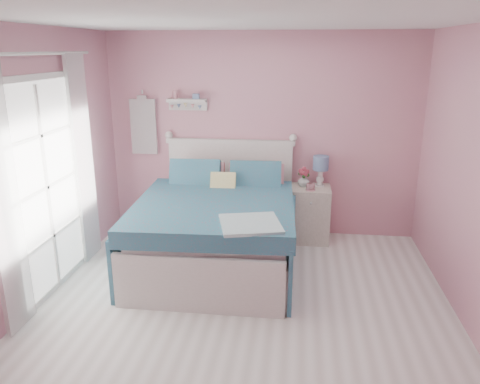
% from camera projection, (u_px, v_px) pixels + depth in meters
% --- Properties ---
extents(floor, '(4.50, 4.50, 0.00)m').
position_uv_depth(floor, '(240.00, 320.00, 4.29)').
color(floor, beige).
rests_on(floor, ground).
extents(room_shell, '(4.50, 4.50, 4.50)m').
position_uv_depth(room_shell, '(240.00, 151.00, 3.82)').
color(room_shell, '#CC8199').
rests_on(room_shell, floor).
extents(bed, '(1.78, 2.20, 1.26)m').
position_uv_depth(bed, '(217.00, 229.00, 5.32)').
color(bed, silver).
rests_on(bed, floor).
extents(nightstand, '(0.49, 0.48, 0.71)m').
position_uv_depth(nightstand, '(310.00, 214.00, 5.99)').
color(nightstand, beige).
rests_on(nightstand, floor).
extents(table_lamp, '(0.20, 0.20, 0.39)m').
position_uv_depth(table_lamp, '(321.00, 165.00, 5.87)').
color(table_lamp, white).
rests_on(table_lamp, nightstand).
extents(vase, '(0.19, 0.19, 0.15)m').
position_uv_depth(vase, '(304.00, 181.00, 5.92)').
color(vase, silver).
rests_on(vase, nightstand).
extents(teacup, '(0.13, 0.13, 0.08)m').
position_uv_depth(teacup, '(311.00, 187.00, 5.77)').
color(teacup, '#C1818C').
rests_on(teacup, nightstand).
extents(roses, '(0.14, 0.11, 0.12)m').
position_uv_depth(roses, '(304.00, 172.00, 5.88)').
color(roses, '#CB455B').
rests_on(roses, vase).
extents(wall_shelf, '(0.50, 0.15, 0.25)m').
position_uv_depth(wall_shelf, '(187.00, 102.00, 5.97)').
color(wall_shelf, silver).
rests_on(wall_shelf, room_shell).
extents(hanging_dress, '(0.34, 0.03, 0.72)m').
position_uv_depth(hanging_dress, '(144.00, 127.00, 6.13)').
color(hanging_dress, white).
rests_on(hanging_dress, room_shell).
extents(french_door, '(0.04, 1.32, 2.16)m').
position_uv_depth(french_door, '(46.00, 188.00, 4.58)').
color(french_door, silver).
rests_on(french_door, floor).
extents(curtain_near, '(0.04, 0.40, 2.32)m').
position_uv_depth(curtain_near, '(3.00, 201.00, 3.84)').
color(curtain_near, white).
rests_on(curtain_near, floor).
extents(curtain_far, '(0.04, 0.40, 2.32)m').
position_uv_depth(curtain_far, '(83.00, 160.00, 5.25)').
color(curtain_far, white).
rests_on(curtain_far, floor).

